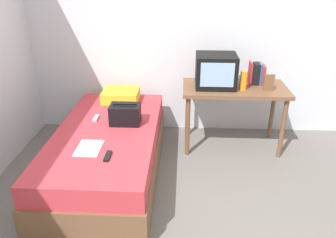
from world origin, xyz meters
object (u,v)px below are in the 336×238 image
at_px(remote_dark, 108,156).
at_px(tv, 216,71).
at_px(remote_silver, 96,118).
at_px(book_row, 257,74).
at_px(pillow, 121,95).
at_px(water_bottle, 244,81).
at_px(picture_frame, 269,82).
at_px(desk, 234,95).
at_px(bed, 108,152).
at_px(handbag, 125,114).
at_px(magazine, 89,148).

bearing_deg(remote_dark, tv, 50.83).
bearing_deg(tv, remote_silver, -160.38).
bearing_deg(book_row, pillow, -178.87).
xyz_separation_m(book_row, pillow, (-1.56, -0.03, -0.28)).
xyz_separation_m(water_bottle, picture_frame, (0.27, -0.00, -0.01)).
bearing_deg(pillow, desk, -4.12).
xyz_separation_m(book_row, remote_dark, (-1.45, -1.31, -0.33)).
bearing_deg(water_bottle, pillow, 172.26).
height_order(tv, water_bottle, tv).
distance_m(bed, handbag, 0.42).
relative_size(picture_frame, remote_dark, 1.15).
height_order(picture_frame, handbag, picture_frame).
relative_size(desk, remote_dark, 7.44).
bearing_deg(tv, handbag, -150.04).
distance_m(tv, picture_frame, 0.58).
height_order(bed, magazine, magazine).
relative_size(bed, picture_frame, 11.14).
height_order(pillow, remote_silver, pillow).
height_order(picture_frame, remote_silver, picture_frame).
bearing_deg(picture_frame, handbag, -163.93).
relative_size(bed, water_bottle, 9.61).
relative_size(book_row, remote_silver, 1.73).
relative_size(book_row, magazine, 0.86).
bearing_deg(pillow, handbag, -75.79).
bearing_deg(handbag, pillow, 104.21).
bearing_deg(pillow, remote_silver, -107.48).
xyz_separation_m(magazine, remote_silver, (-0.09, 0.61, 0.01)).
bearing_deg(pillow, picture_frame, -6.65).
height_order(desk, pillow, desk).
relative_size(picture_frame, magazine, 0.62).
distance_m(desk, magazine, 1.75).
height_order(picture_frame, pillow, picture_frame).
height_order(magazine, remote_dark, remote_dark).
distance_m(desk, remote_silver, 1.55).
bearing_deg(book_row, remote_silver, -161.90).
relative_size(bed, remote_silver, 13.89).
xyz_separation_m(bed, magazine, (-0.07, -0.38, 0.27)).
relative_size(tv, picture_frame, 2.45).
bearing_deg(magazine, book_row, 35.58).
bearing_deg(book_row, remote_dark, -137.82).
bearing_deg(bed, book_row, 26.77).
distance_m(picture_frame, remote_dark, 1.91).
distance_m(tv, pillow, 1.14).
relative_size(picture_frame, pillow, 0.43).
height_order(water_bottle, remote_dark, water_bottle).
height_order(handbag, remote_dark, handbag).
height_order(water_bottle, remote_silver, water_bottle).
xyz_separation_m(bed, tv, (1.10, 0.68, 0.67)).
distance_m(book_row, remote_dark, 1.98).
relative_size(tv, pillow, 1.06).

